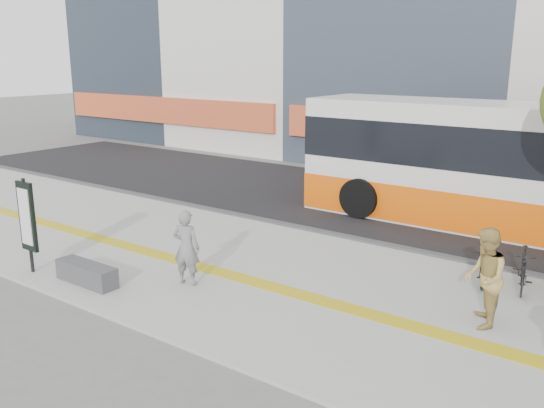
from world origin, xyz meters
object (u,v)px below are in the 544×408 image
Objects in this scene: pedestrian_tan at (484,278)px; bus at (536,175)px; signboard at (27,218)px; seated_woman at (186,247)px; bench at (87,273)px.

bus is at bearing 165.75° from pedestrian_tan.
signboard is 1.18× the size of pedestrian_tan.
signboard is 1.32× the size of seated_woman.
pedestrian_tan is at bearing -84.62° from bus.
bench is 2.28m from seated_woman.
pedestrian_tan is (5.78, 1.73, 0.10)m from seated_woman.
bench is 0.73× the size of signboard.
signboard is 3.77m from seated_woman.
bus reaches higher than signboard.
bus is 7.18× the size of pedestrian_tan.
bench is at bearing -88.06° from pedestrian_tan.
bus is (6.94, 9.70, 1.43)m from bench.
seated_woman is at bearing 35.17° from bench.
pedestrian_tan reaches higher than seated_woman.
signboard is 0.16× the size of bus.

